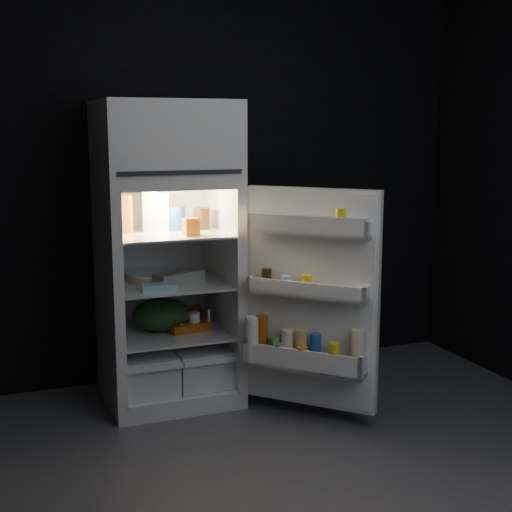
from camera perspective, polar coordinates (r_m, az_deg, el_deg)
name	(u,v)px	position (r m, az deg, el deg)	size (l,w,h in m)	color
floor	(274,491)	(3.40, 1.47, -18.32)	(4.00, 3.40, 0.00)	#56565C
wall_back	(173,172)	(4.61, -6.69, 6.71)	(4.00, 0.00, 2.70)	black
refrigerator	(166,243)	(4.25, -7.24, 1.06)	(0.76, 0.71, 1.78)	white
fridge_door	(308,303)	(3.92, 4.22, -3.80)	(0.64, 0.65, 1.22)	white
milk_jug	(154,210)	(4.26, -8.12, 3.64)	(0.15, 0.15, 0.24)	white
mayo_jar	(175,218)	(4.27, -6.50, 3.01)	(0.12, 0.12, 0.14)	#1B4895
jam_jar	(202,218)	(4.29, -4.36, 3.01)	(0.10, 0.10, 0.13)	#321E0D
amber_bottle	(126,214)	(4.19, -10.34, 3.34)	(0.08, 0.08, 0.22)	#B1711C
small_carton	(191,227)	(4.04, -5.21, 2.34)	(0.09, 0.06, 0.10)	orange
egg_carton	(179,278)	(4.20, -6.17, -1.74)	(0.31, 0.12, 0.07)	gray
pie	(153,277)	(4.31, -8.25, -1.68)	(0.31, 0.31, 0.04)	tan
flat_package	(159,287)	(4.03, -7.73, -2.48)	(0.19, 0.10, 0.04)	#95C6E6
wrapped_pkg	(188,272)	(4.41, -5.48, -1.30)	(0.11, 0.10, 0.05)	beige
produce_bag	(161,314)	(4.32, -7.59, -4.66)	(0.35, 0.30, 0.20)	#193815
yogurt_tray	(188,327)	(4.31, -5.49, -5.66)	(0.23, 0.13, 0.05)	#AB4B0E
small_can_red	(196,313)	(4.53, -4.86, -4.60)	(0.08, 0.08, 0.09)	#AB4B0E
small_can_silver	(208,315)	(4.49, -3.87, -4.73)	(0.07, 0.07, 0.09)	silver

